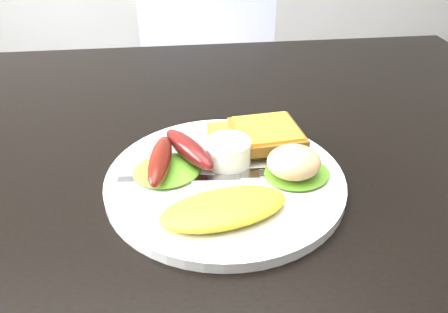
# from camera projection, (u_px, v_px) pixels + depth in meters

# --- Properties ---
(dining_table) EXTENTS (1.20, 0.80, 0.04)m
(dining_table) POSITION_uv_depth(u_px,v_px,m) (181.00, 151.00, 0.61)
(dining_table) COLOR black
(dining_table) RESTS_ON ground
(dining_chair) EXTENTS (0.53, 0.53, 0.06)m
(dining_chair) POSITION_uv_depth(u_px,v_px,m) (214.00, 98.00, 1.41)
(dining_chair) COLOR tan
(dining_chair) RESTS_ON ground
(plate) EXTENTS (0.28, 0.28, 0.01)m
(plate) POSITION_uv_depth(u_px,v_px,m) (225.00, 180.00, 0.51)
(plate) COLOR white
(plate) RESTS_ON dining_table
(lettuce_left) EXTENTS (0.10, 0.10, 0.01)m
(lettuce_left) POSITION_uv_depth(u_px,v_px,m) (167.00, 170.00, 0.51)
(lettuce_left) COLOR green
(lettuce_left) RESTS_ON plate
(lettuce_right) EXTENTS (0.09, 0.09, 0.01)m
(lettuce_right) POSITION_uv_depth(u_px,v_px,m) (297.00, 173.00, 0.51)
(lettuce_right) COLOR #2D861B
(lettuce_right) RESTS_ON plate
(omelette) EXTENTS (0.15, 0.09, 0.02)m
(omelette) POSITION_uv_depth(u_px,v_px,m) (224.00, 208.00, 0.44)
(omelette) COLOR yellow
(omelette) RESTS_ON plate
(sausage_a) EXTENTS (0.04, 0.10, 0.03)m
(sausage_a) POSITION_uv_depth(u_px,v_px,m) (160.00, 160.00, 0.50)
(sausage_a) COLOR maroon
(sausage_a) RESTS_ON lettuce_left
(sausage_b) EXTENTS (0.07, 0.10, 0.02)m
(sausage_b) POSITION_uv_depth(u_px,v_px,m) (189.00, 149.00, 0.52)
(sausage_b) COLOR maroon
(sausage_b) RESTS_ON lettuce_left
(ramekin) EXTENTS (0.07, 0.07, 0.03)m
(ramekin) POSITION_uv_depth(u_px,v_px,m) (228.00, 152.00, 0.52)
(ramekin) COLOR white
(ramekin) RESTS_ON plate
(toast_a) EXTENTS (0.08, 0.08, 0.01)m
(toast_a) POSITION_uv_depth(u_px,v_px,m) (237.00, 140.00, 0.57)
(toast_a) COLOR brown
(toast_a) RESTS_ON plate
(toast_b) EXTENTS (0.09, 0.09, 0.01)m
(toast_b) POSITION_uv_depth(u_px,v_px,m) (266.00, 134.00, 0.55)
(toast_b) COLOR brown
(toast_b) RESTS_ON toast_a
(potato_salad) EXTENTS (0.07, 0.07, 0.03)m
(potato_salad) POSITION_uv_depth(u_px,v_px,m) (294.00, 162.00, 0.49)
(potato_salad) COLOR beige
(potato_salad) RESTS_ON lettuce_right
(fork) EXTENTS (0.14, 0.02, 0.00)m
(fork) POSITION_uv_depth(u_px,v_px,m) (179.00, 179.00, 0.50)
(fork) COLOR #ADAFB7
(fork) RESTS_ON plate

